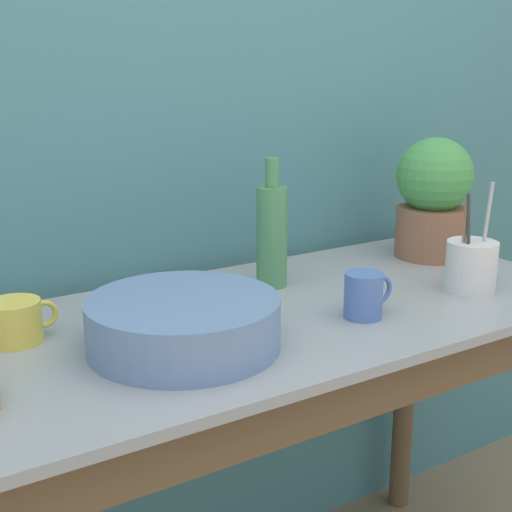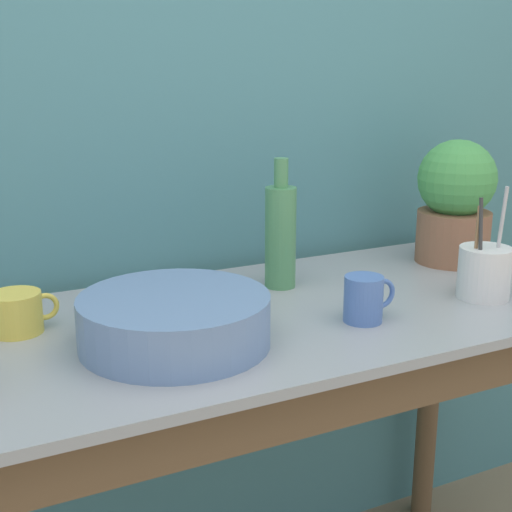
{
  "view_description": "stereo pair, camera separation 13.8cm",
  "coord_description": "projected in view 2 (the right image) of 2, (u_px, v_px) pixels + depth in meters",
  "views": [
    {
      "loc": [
        -0.71,
        -0.81,
        1.33
      ],
      "look_at": [
        0.0,
        0.32,
        0.96
      ],
      "focal_mm": 50.0,
      "sensor_mm": 36.0,
      "label": 1
    },
    {
      "loc": [
        -0.59,
        -0.87,
        1.33
      ],
      "look_at": [
        0.0,
        0.32,
        0.96
      ],
      "focal_mm": 50.0,
      "sensor_mm": 36.0,
      "label": 2
    }
  ],
  "objects": [
    {
      "name": "wall_back",
      "position": [
        184.0,
        117.0,
        1.64
      ],
      "size": [
        6.0,
        0.05,
        2.4
      ],
      "color": "teal",
      "rests_on": "ground_plane"
    },
    {
      "name": "counter_table",
      "position": [
        262.0,
        394.0,
        1.43
      ],
      "size": [
        1.49,
        0.63,
        0.84
      ],
      "color": "brown",
      "rests_on": "ground_plane"
    },
    {
      "name": "potted_plant",
      "position": [
        455.0,
        201.0,
        1.74
      ],
      "size": [
        0.19,
        0.19,
        0.3
      ],
      "color": "#8C5B42",
      "rests_on": "counter_table"
    },
    {
      "name": "bowl_wash_large",
      "position": [
        175.0,
        320.0,
        1.25
      ],
      "size": [
        0.34,
        0.34,
        0.09
      ],
      "color": "#6684B2",
      "rests_on": "counter_table"
    },
    {
      "name": "bottle_tall",
      "position": [
        281.0,
        234.0,
        1.56
      ],
      "size": [
        0.07,
        0.07,
        0.29
      ],
      "color": "#4C8C59",
      "rests_on": "counter_table"
    },
    {
      "name": "mug_yellow",
      "position": [
        17.0,
        313.0,
        1.31
      ],
      "size": [
        0.13,
        0.1,
        0.08
      ],
      "color": "#E5CC4C",
      "rests_on": "counter_table"
    },
    {
      "name": "mug_blue",
      "position": [
        365.0,
        299.0,
        1.37
      ],
      "size": [
        0.11,
        0.08,
        0.09
      ],
      "color": "#4C70B7",
      "rests_on": "counter_table"
    },
    {
      "name": "utensil_cup",
      "position": [
        484.0,
        272.0,
        1.5
      ],
      "size": [
        0.11,
        0.11,
        0.24
      ],
      "color": "silver",
      "rests_on": "counter_table"
    }
  ]
}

